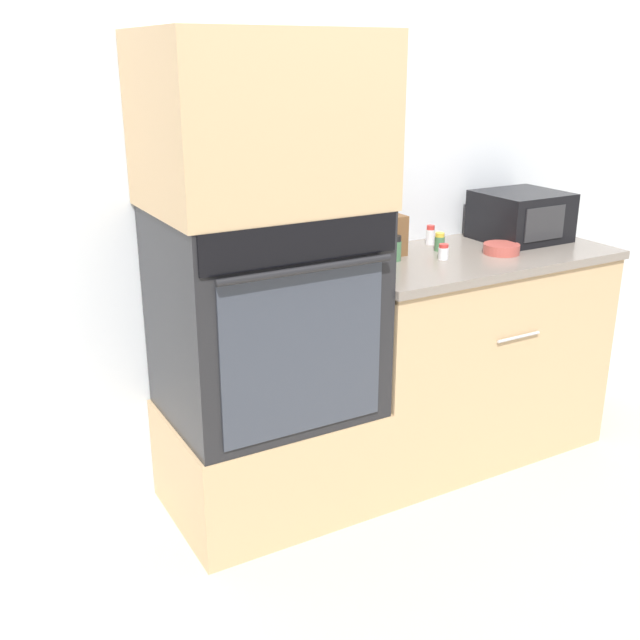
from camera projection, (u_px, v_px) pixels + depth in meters
name	position (u px, v px, depth m)	size (l,w,h in m)	color
ground_plane	(391.00, 512.00, 2.98)	(12.00, 12.00, 0.00)	beige
wall_back	(313.00, 175.00, 3.07)	(8.00, 0.05, 2.50)	silver
oven_cabinet_base	(269.00, 456.00, 2.97)	(0.77, 0.60, 0.43)	tan
wall_oven	(266.00, 312.00, 2.76)	(0.75, 0.64, 0.79)	black
oven_cabinet_upper	(260.00, 121.00, 2.54)	(0.77, 0.60, 0.59)	tan
counter_unit	(466.00, 352.00, 3.34)	(1.21, 0.63, 0.92)	tan
microwave	(521.00, 216.00, 3.38)	(0.36, 0.34, 0.22)	black
knife_block	(387.00, 234.00, 3.14)	(0.11, 0.14, 0.21)	brown
bowl	(501.00, 249.00, 3.16)	(0.15, 0.15, 0.04)	#B24C42
condiment_jar_near	(430.00, 235.00, 3.31)	(0.04, 0.04, 0.09)	silver
condiment_jar_mid	(443.00, 252.00, 3.07)	(0.04, 0.04, 0.06)	silver
condiment_jar_far	(395.00, 248.00, 3.05)	(0.05, 0.05, 0.10)	#427047
condiment_jar_back	(440.00, 242.00, 3.20)	(0.04, 0.04, 0.08)	#427047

